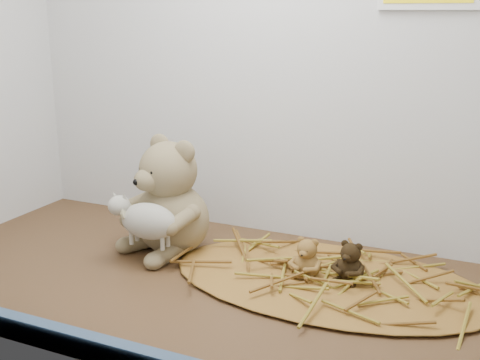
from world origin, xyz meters
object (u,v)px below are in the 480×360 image
at_px(toy_lamb, 149,221).
at_px(mini_teddy_brown, 351,260).
at_px(main_teddy, 171,195).
at_px(mini_teddy_tan, 307,256).

bearing_deg(toy_lamb, mini_teddy_brown, 10.90).
bearing_deg(mini_teddy_brown, toy_lamb, -157.51).
relative_size(main_teddy, mini_teddy_tan, 3.18).
bearing_deg(toy_lamb, mini_teddy_tan, 10.83).
bearing_deg(mini_teddy_tan, mini_teddy_brown, 15.57).
height_order(toy_lamb, mini_teddy_tan, toy_lamb).
bearing_deg(mini_teddy_tan, toy_lamb, -164.78).
bearing_deg(mini_teddy_tan, main_teddy, 179.09).
bearing_deg(mini_teddy_brown, mini_teddy_tan, -157.23).
relative_size(toy_lamb, mini_teddy_brown, 2.05).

